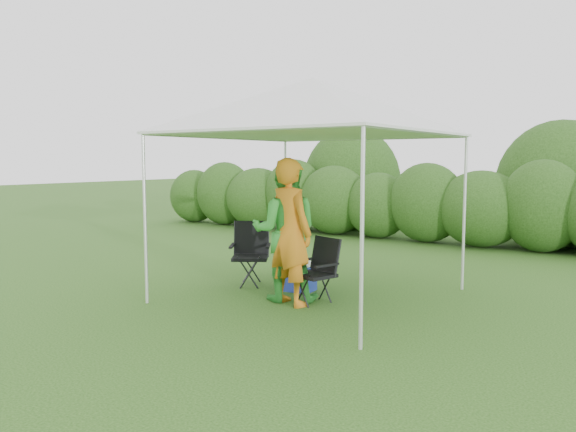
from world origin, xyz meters
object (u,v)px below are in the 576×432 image
Objects in this scene: chair_left at (251,249)px; man at (290,232)px; cooler at (297,276)px; chair_right at (319,266)px; canopy at (313,107)px; woman at (285,231)px.

chair_left is 0.50× the size of man.
chair_left is at bearing -14.84° from man.
chair_left is 1.34m from man.
man is 3.63× the size of cooler.
man reaches higher than chair_left.
man is (-0.24, -0.28, 0.44)m from chair_right.
canopy reaches higher than chair_right.
canopy is at bearing 151.82° from chair_right.
chair_left is at bearing -178.05° from chair_right.
chair_left is 1.80× the size of cooler.
canopy is at bearing -29.34° from cooler.
man reaches higher than woman.
man is at bearing -115.21° from chair_right.
canopy is at bearing -75.58° from man.
woman is at bearing -146.22° from chair_right.
woman is (-0.42, -0.13, 0.42)m from chair_right.
chair_right is (0.25, -0.24, -2.00)m from canopy.
man is 1.02× the size of woman.
canopy reaches higher than man.
canopy is at bearing -144.60° from woman.
chair_right is at bearing -47.49° from chair_left.
cooler is at bearing -48.64° from man.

